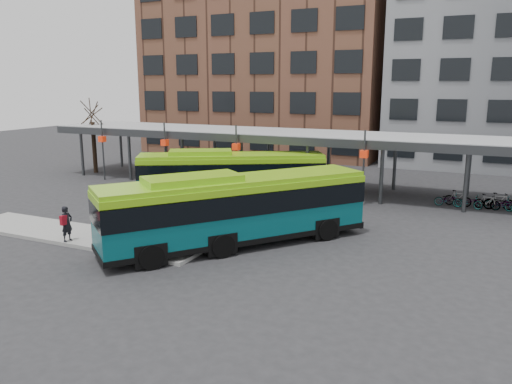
{
  "coord_description": "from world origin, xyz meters",
  "views": [
    {
      "loc": [
        12.77,
        -21.35,
        7.61
      ],
      "look_at": [
        1.62,
        2.95,
        1.8
      ],
      "focal_mm": 35.0,
      "sensor_mm": 36.0,
      "label": 1
    }
  ],
  "objects_px": {
    "bus_front": "(236,208)",
    "bus_rear": "(231,174)",
    "pedestrian": "(67,224)",
    "tree": "(94,145)"
  },
  "relations": [
    {
      "from": "tree",
      "to": "bus_rear",
      "type": "distance_m",
      "value": 16.24
    },
    {
      "from": "bus_front",
      "to": "bus_rear",
      "type": "xyz_separation_m",
      "value": [
        -4.7,
        8.56,
        -0.12
      ]
    },
    {
      "from": "bus_front",
      "to": "pedestrian",
      "type": "height_order",
      "value": "bus_front"
    },
    {
      "from": "tree",
      "to": "bus_rear",
      "type": "xyz_separation_m",
      "value": [
        15.63,
        -4.36,
        -0.68
      ]
    },
    {
      "from": "bus_front",
      "to": "bus_rear",
      "type": "distance_m",
      "value": 9.76
    },
    {
      "from": "bus_front",
      "to": "pedestrian",
      "type": "relative_size",
      "value": 6.91
    },
    {
      "from": "bus_rear",
      "to": "pedestrian",
      "type": "height_order",
      "value": "bus_rear"
    },
    {
      "from": "tree",
      "to": "pedestrian",
      "type": "height_order",
      "value": "tree"
    },
    {
      "from": "bus_rear",
      "to": "bus_front",
      "type": "bearing_deg",
      "value": -90.57
    },
    {
      "from": "bus_rear",
      "to": "pedestrian",
      "type": "bearing_deg",
      "value": -132.26
    }
  ]
}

